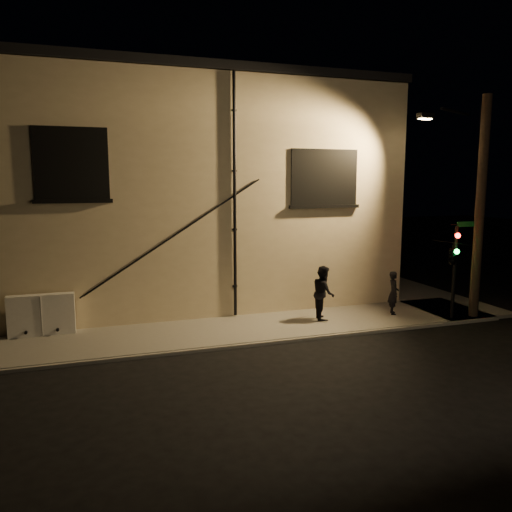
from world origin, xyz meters
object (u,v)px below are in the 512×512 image
object	(u,v)px
utility_cabinet	(42,315)
streetlamp_pole	(477,204)
pedestrian_a	(393,293)
traffic_signal	(453,255)
pedestrian_b	(323,293)

from	to	relation	value
utility_cabinet	streetlamp_pole	bearing A→B (deg)	-9.33
utility_cabinet	streetlamp_pole	xyz separation A→B (m)	(14.26, -2.34, 3.31)
utility_cabinet	pedestrian_a	world-z (taller)	pedestrian_a
pedestrian_a	traffic_signal	size ratio (longest dim) A/B	0.46
utility_cabinet	pedestrian_b	world-z (taller)	pedestrian_b
pedestrian_a	pedestrian_b	distance (m)	2.70
traffic_signal	utility_cabinet	bearing A→B (deg)	169.23
pedestrian_a	pedestrian_b	xyz separation A→B (m)	(-2.69, 0.18, 0.16)
streetlamp_pole	traffic_signal	bearing A→B (deg)	-170.67
traffic_signal	streetlamp_pole	world-z (taller)	streetlamp_pole
pedestrian_b	traffic_signal	world-z (taller)	traffic_signal
pedestrian_a	traffic_signal	bearing A→B (deg)	-108.10
pedestrian_b	pedestrian_a	bearing A→B (deg)	-77.77
streetlamp_pole	utility_cabinet	bearing A→B (deg)	170.67
utility_cabinet	traffic_signal	size ratio (longest dim) A/B	0.58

